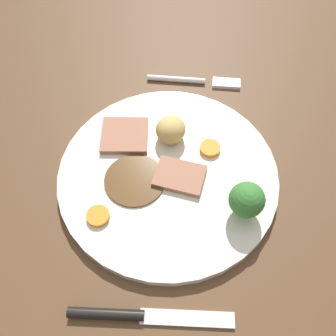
% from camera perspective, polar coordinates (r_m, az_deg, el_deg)
% --- Properties ---
extents(dining_table, '(1.20, 0.84, 0.04)m').
position_cam_1_polar(dining_table, '(0.51, -3.27, -3.95)').
color(dining_table, brown).
rests_on(dining_table, ground).
extents(dinner_plate, '(0.30, 0.30, 0.01)m').
position_cam_1_polar(dinner_plate, '(0.50, 0.00, -1.04)').
color(dinner_plate, silver).
rests_on(dinner_plate, dining_table).
extents(gravy_pool, '(0.08, 0.08, 0.00)m').
position_cam_1_polar(gravy_pool, '(0.49, -5.11, -1.55)').
color(gravy_pool, '#563819').
rests_on(gravy_pool, dinner_plate).
extents(meat_slice_main, '(0.06, 0.07, 0.01)m').
position_cam_1_polar(meat_slice_main, '(0.49, 1.81, -1.26)').
color(meat_slice_main, '#9E664C').
rests_on(meat_slice_main, dinner_plate).
extents(meat_slice_under, '(0.07, 0.07, 0.01)m').
position_cam_1_polar(meat_slice_under, '(0.53, -6.74, 5.07)').
color(meat_slice_under, '#9E664C').
rests_on(meat_slice_under, dinner_plate).
extents(roast_potato_left, '(0.06, 0.05, 0.04)m').
position_cam_1_polar(roast_potato_left, '(0.51, 0.43, 6.00)').
color(roast_potato_left, '#D8B260').
rests_on(roast_potato_left, dinner_plate).
extents(carrot_coin_front, '(0.03, 0.03, 0.01)m').
position_cam_1_polar(carrot_coin_front, '(0.51, 6.53, 3.08)').
color(carrot_coin_front, orange).
rests_on(carrot_coin_front, dinner_plate).
extents(carrot_coin_back, '(0.03, 0.03, 0.01)m').
position_cam_1_polar(carrot_coin_back, '(0.47, -10.83, -7.33)').
color(carrot_coin_back, orange).
rests_on(carrot_coin_back, dinner_plate).
extents(broccoli_floret, '(0.04, 0.04, 0.05)m').
position_cam_1_polar(broccoli_floret, '(0.45, 12.14, -4.90)').
color(broccoli_floret, '#8CB766').
rests_on(broccoli_floret, dinner_plate).
extents(fork, '(0.02, 0.15, 0.01)m').
position_cam_1_polar(fork, '(0.62, 4.50, 13.36)').
color(fork, silver).
rests_on(fork, dining_table).
extents(knife, '(0.03, 0.19, 0.01)m').
position_cam_1_polar(knife, '(0.44, -5.02, -21.89)').
color(knife, black).
rests_on(knife, dining_table).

